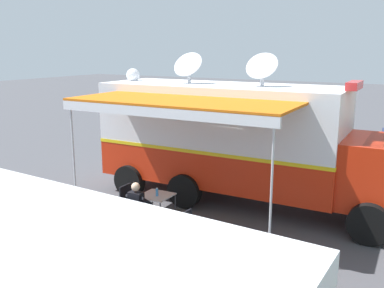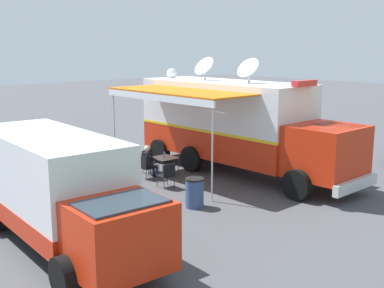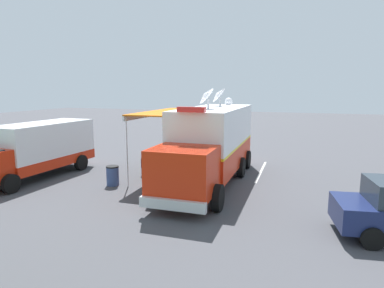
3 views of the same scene
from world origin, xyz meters
name	(u,v)px [view 3 (image 3 of 3)]	position (x,y,z in m)	size (l,w,h in m)	color
ground_plane	(214,178)	(0.00, 0.00, 0.00)	(100.00, 100.00, 0.00)	#47474C
lot_stripe	(261,171)	(-2.06, -2.06, 0.00)	(0.12, 4.80, 0.01)	silver
command_truck	(210,141)	(0.02, 0.75, 1.95)	(4.99, 9.53, 4.53)	red
folding_table	(173,159)	(2.51, -0.65, 0.67)	(0.81, 0.81, 0.73)	silver
water_bottle	(172,156)	(2.55, -0.59, 0.83)	(0.07, 0.07, 0.22)	#4C99D8
folding_chair_at_table	(160,160)	(3.31, -0.78, 0.51)	(0.49, 0.49, 0.87)	black
folding_chair_beside_table	(177,158)	(2.59, -1.50, 0.51)	(0.49, 0.49, 0.87)	black
folding_chair_spare_by_truck	(146,165)	(3.43, 0.69, 0.51)	(0.51, 0.51, 0.87)	black
seated_responder	(163,158)	(3.12, -0.78, 0.65)	(0.67, 0.56, 1.25)	black
trash_bin	(113,176)	(4.08, 2.83, 0.46)	(0.57, 0.57, 0.91)	#384C7F
support_truck	(37,150)	(8.45, 2.77, 1.39)	(2.59, 6.89, 2.70)	white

